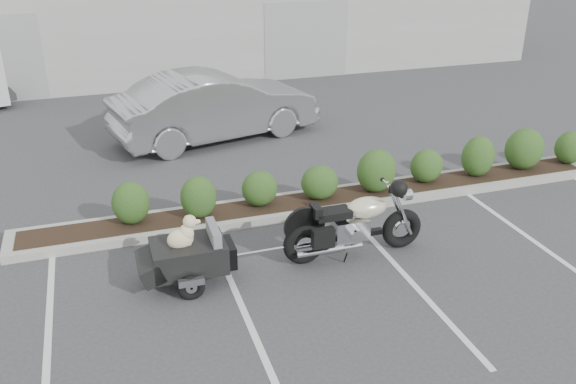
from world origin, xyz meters
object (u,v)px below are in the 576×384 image
object	(u,v)px
pet_trailer	(187,255)
sedan	(215,106)
dumpster	(179,106)
motorcycle	(355,225)

from	to	relation	value
pet_trailer	sedan	world-z (taller)	sedan
pet_trailer	dumpster	bearing A→B (deg)	82.48
sedan	dumpster	bearing A→B (deg)	21.08
motorcycle	sedan	bearing A→B (deg)	98.84
pet_trailer	dumpster	world-z (taller)	dumpster
sedan	dumpster	distance (m)	1.36
motorcycle	dumpster	bearing A→B (deg)	103.13
pet_trailer	motorcycle	bearing A→B (deg)	-0.10
pet_trailer	sedan	xyz separation A→B (m)	(1.82, 6.51, 0.36)
pet_trailer	dumpster	distance (m)	7.70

